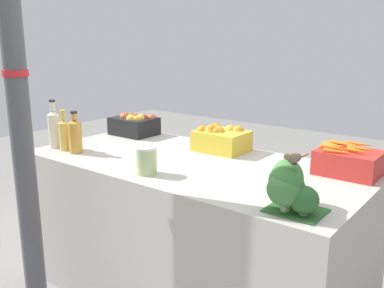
% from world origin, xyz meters
% --- Properties ---
extents(market_table, '(1.93, 0.93, 0.84)m').
position_xyz_m(market_table, '(0.00, 0.00, 0.42)').
color(market_table, '#B7B2A8').
rests_on(market_table, ground_plane).
extents(support_pole, '(0.12, 0.12, 2.63)m').
position_xyz_m(support_pole, '(-0.50, -0.73, 1.32)').
color(support_pole, '#4C4C51').
rests_on(support_pole, ground_plane).
extents(apple_crate, '(0.30, 0.24, 0.16)m').
position_xyz_m(apple_crate, '(-0.75, 0.29, 0.91)').
color(apple_crate, black).
rests_on(apple_crate, market_table).
extents(orange_crate, '(0.30, 0.24, 0.16)m').
position_xyz_m(orange_crate, '(-0.01, 0.30, 0.92)').
color(orange_crate, gold).
rests_on(orange_crate, market_table).
extents(carrot_crate, '(0.30, 0.24, 0.16)m').
position_xyz_m(carrot_crate, '(0.77, 0.30, 0.91)').
color(carrot_crate, red).
rests_on(carrot_crate, market_table).
extents(broccoli_pile, '(0.25, 0.23, 0.19)m').
position_xyz_m(broccoli_pile, '(0.74, -0.33, 0.94)').
color(broccoli_pile, '#2D602D').
rests_on(broccoli_pile, market_table).
extents(juice_bottle_cloudy, '(0.07, 0.07, 0.31)m').
position_xyz_m(juice_bottle_cloudy, '(-0.88, -0.28, 0.97)').
color(juice_bottle_cloudy, beige).
rests_on(juice_bottle_cloudy, market_table).
extents(juice_bottle_golden, '(0.07, 0.07, 0.25)m').
position_xyz_m(juice_bottle_golden, '(-0.78, -0.28, 0.94)').
color(juice_bottle_golden, gold).
rests_on(juice_bottle_golden, market_table).
extents(juice_bottle_amber, '(0.08, 0.08, 0.26)m').
position_xyz_m(juice_bottle_amber, '(-0.67, -0.28, 0.95)').
color(juice_bottle_amber, gold).
rests_on(juice_bottle_amber, market_table).
extents(pickle_jar, '(0.11, 0.11, 0.14)m').
position_xyz_m(pickle_jar, '(-0.04, -0.32, 0.91)').
color(pickle_jar, '#B2C684').
rests_on(pickle_jar, market_table).
extents(sparrow_bird, '(0.06, 0.13, 0.05)m').
position_xyz_m(sparrow_bird, '(0.75, -0.33, 1.06)').
color(sparrow_bird, '#4C3D2D').
rests_on(sparrow_bird, broccoli_pile).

